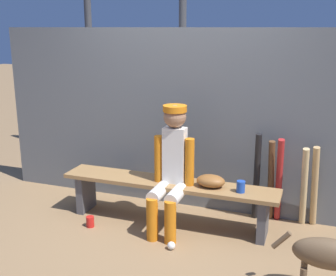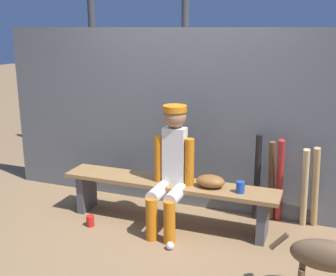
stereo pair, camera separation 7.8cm
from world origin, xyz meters
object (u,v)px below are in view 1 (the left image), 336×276
player_seated (171,165)px  dugout_bench (168,191)px  baseball_glove (211,181)px  baseball (171,246)px  cup_on_ground (90,222)px  bat_wood_dark (271,181)px  bat_wood_tan (315,187)px  bat_aluminum_red (279,181)px  cup_on_bench (241,187)px  bat_aluminum_black (257,177)px  bat_wood_natural (304,187)px

player_seated → dugout_bench: bearing=123.4°
baseball_glove → baseball: baseball_glove is taller
dugout_bench → cup_on_ground: (-0.71, -0.35, -0.30)m
baseball_glove → bat_wood_dark: size_ratio=0.32×
bat_wood_dark → bat_wood_tan: bat_wood_dark is taller
bat_wood_dark → bat_aluminum_red: 0.09m
player_seated → baseball: 0.75m
bat_aluminum_red → cup_on_ground: size_ratio=8.45×
baseball_glove → cup_on_bench: bearing=-7.1°
dugout_bench → player_seated: player_seated is taller
dugout_bench → bat_aluminum_black: 0.92m
player_seated → bat_wood_dark: size_ratio=1.42×
baseball → baseball_glove: bearing=64.9°
dugout_bench → bat_wood_tan: 1.45m
dugout_bench → bat_wood_tan: size_ratio=2.56×
bat_wood_natural → baseball: bearing=-141.0°
dugout_bench → bat_wood_dark: size_ratio=2.54×
baseball_glove → cup_on_bench: (0.30, -0.04, -0.00)m
baseball_glove → bat_wood_natural: (0.85, 0.38, -0.09)m
dugout_bench → baseball_glove: 0.47m
bat_wood_natural → baseball: (-1.08, -0.88, -0.39)m
bat_wood_natural → cup_on_ground: bearing=-159.9°
bat_aluminum_red → cup_on_ground: bat_aluminum_red is taller
cup_on_bench → dugout_bench: bearing=177.1°
bat_aluminum_black → baseball: 1.15m
baseball_glove → bat_wood_dark: 0.68m
bat_aluminum_red → bat_wood_natural: 0.25m
dugout_bench → player_seated: bearing=-56.6°
bat_wood_natural → cup_on_bench: size_ratio=7.74×
bat_aluminum_black → bat_wood_dark: 0.15m
baseball → bat_wood_natural: bearing=39.0°
bat_aluminum_black → cup_on_bench: 0.43m
baseball_glove → cup_on_bench: 0.30m
baseball_glove → bat_wood_natural: bearing=24.2°
bat_wood_natural → cup_on_ground: size_ratio=7.74×
dugout_bench → player_seated: 0.34m
baseball → cup_on_bench: bearing=40.7°
player_seated → bat_wood_natural: size_ratio=1.45×
bat_aluminum_black → cup_on_ground: bearing=-154.6°
dugout_bench → baseball_glove: (0.44, 0.00, 0.17)m
bat_wood_natural → baseball: size_ratio=11.51×
bat_aluminum_black → bat_wood_tan: (0.56, 0.03, -0.04)m
baseball_glove → baseball: size_ratio=3.78×
baseball → cup_on_bench: 0.84m
cup_on_bench → bat_wood_tan: bearing=34.5°
bat_wood_natural → cup_on_bench: bearing=-142.8°
bat_wood_dark → baseball: bat_wood_dark is taller
player_seated → bat_wood_tan: player_seated is taller
bat_aluminum_red → cup_on_bench: size_ratio=8.45×
bat_aluminum_black → bat_wood_dark: size_ratio=1.08×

